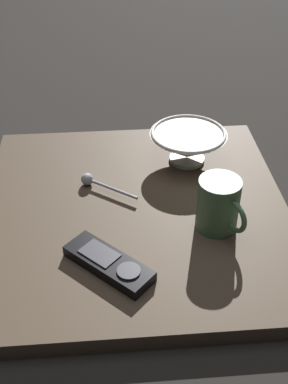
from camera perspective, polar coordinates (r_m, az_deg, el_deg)
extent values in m
plane|color=black|center=(0.94, -1.02, -3.35)|extent=(6.00, 6.00, 0.00)
cube|color=#4C3D2D|center=(0.93, -1.03, -2.59)|extent=(0.58, 0.57, 0.03)
cylinder|color=beige|center=(1.05, 5.02, 3.89)|extent=(0.07, 0.07, 0.01)
cone|color=beige|center=(1.03, 5.11, 5.41)|extent=(0.16, 0.16, 0.06)
torus|color=beige|center=(1.02, 5.20, 6.79)|extent=(0.16, 0.16, 0.01)
cylinder|color=#4C724C|center=(0.86, 8.61, -1.41)|extent=(0.07, 0.07, 0.10)
torus|color=#4C724C|center=(0.83, 10.42, -2.80)|extent=(0.06, 0.04, 0.06)
cylinder|color=#A3A5B2|center=(0.94, -3.60, 0.34)|extent=(0.07, 0.09, 0.01)
sphere|color=#A3A5B2|center=(0.97, -6.63, 1.49)|extent=(0.02, 0.02, 0.02)
cube|color=black|center=(0.80, -4.14, -8.30)|extent=(0.15, 0.15, 0.02)
cylinder|color=#3A3A42|center=(0.77, -1.79, -9.16)|extent=(0.04, 0.04, 0.00)
cube|color=#3A3A42|center=(0.80, -5.22, -7.12)|extent=(0.07, 0.07, 0.00)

